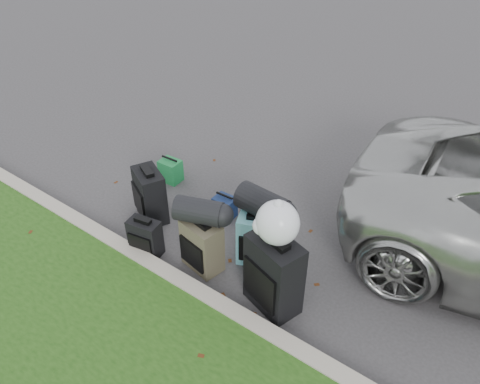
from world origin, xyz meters
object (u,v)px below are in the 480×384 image
Objects in this scene: suitcase_small_black at (145,237)px; suitcase_teal at (257,240)px; suitcase_large_black_right at (274,274)px; suitcase_olive at (202,246)px; tote_green at (171,171)px; tote_navy at (225,207)px; suitcase_large_black_left at (150,195)px.

suitcase_small_black is 0.75× the size of suitcase_teal.
suitcase_small_black is 1.63m from suitcase_large_black_right.
suitcase_olive is 0.72× the size of suitcase_large_black_right.
tote_navy is (1.12, -0.19, -0.02)m from tote_green.
suitcase_large_black_left is 0.86m from tote_green.
suitcase_teal reaches higher than suitcase_small_black.
suitcase_olive is at bearing -38.52° from tote_green.
suitcase_teal is 0.92m from tote_navy.
suitcase_large_black_right is at bearing -64.02° from suitcase_teal.
suitcase_olive is 0.94m from suitcase_large_black_right.
suitcase_large_black_left reaches higher than suitcase_small_black.
suitcase_teal is at bearing 54.87° from suitcase_olive.
tote_green is at bearing 173.29° from suitcase_large_black_right.
tote_green is (-2.41, 1.05, -0.26)m from suitcase_large_black_right.
suitcase_large_black_left reaches higher than tote_green.
suitcase_large_black_left is at bearing -144.76° from tote_navy.
suitcase_olive is at bearing 7.69° from suitcase_small_black.
suitcase_large_black_right is (1.61, 0.22, 0.19)m from suitcase_small_black.
suitcase_teal is 0.67m from suitcase_large_black_right.
suitcase_large_black_left is at bearing 162.07° from suitcase_teal.
tote_navy is (-0.36, 0.86, -0.16)m from suitcase_olive.
suitcase_olive is (1.10, -0.30, -0.04)m from suitcase_large_black_left.
suitcase_small_black is at bearing -151.86° from suitcase_olive.
tote_navy is at bearing 163.16° from suitcase_large_black_right.
suitcase_olive is 1.89× the size of tote_green.
suitcase_large_black_right is at bearing -26.59° from tote_green.
suitcase_large_black_left reaches higher than suitcase_teal.
suitcase_teal is (0.44, 0.43, 0.00)m from suitcase_olive.
suitcase_small_black is at bearing -172.47° from suitcase_teal.
suitcase_small_black is 0.75× the size of suitcase_olive.
suitcase_olive reaches higher than suitcase_small_black.
suitcase_large_black_right reaches higher than suitcase_small_black.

